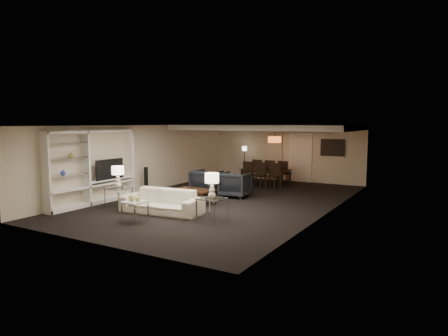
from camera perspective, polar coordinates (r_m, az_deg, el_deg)
name	(u,v)px	position (r m, az deg, el deg)	size (l,w,h in m)	color
floor	(224,201)	(13.35, 0.00, -4.70)	(11.00, 11.00, 0.00)	black
ceiling	(224,125)	(13.10, 0.00, 6.10)	(7.00, 11.00, 0.02)	silver
wall_back	(286,153)	(18.11, 8.83, 2.17)	(7.00, 0.02, 2.50)	beige
wall_front	(93,186)	(8.90, -18.20, -2.49)	(7.00, 0.02, 2.50)	beige
wall_left	(143,159)	(15.23, -11.44, 1.31)	(0.02, 11.00, 2.50)	beige
wall_right	(329,170)	(11.80, 14.83, -0.25)	(0.02, 11.00, 2.50)	beige
ceiling_soffit	(268,127)	(16.22, 6.29, 5.78)	(7.00, 4.00, 0.20)	silver
curtains	(267,153)	(18.39, 6.13, 2.12)	(1.50, 0.12, 2.40)	beige
door	(301,158)	(17.85, 10.87, 1.42)	(0.90, 0.05, 2.10)	silver
painting	(333,148)	(17.39, 15.25, 2.83)	(0.95, 0.04, 0.65)	#142D38
media_unit	(92,168)	(13.28, -18.30, 0.04)	(0.38, 3.40, 2.35)	white
pendant_light	(275,140)	(16.11, 7.25, 4.05)	(0.52, 0.52, 0.24)	#D8591E
sofa	(162,201)	(11.60, -8.88, -4.74)	(2.36, 0.92, 0.69)	beige
coffee_table	(194,196)	(12.88, -4.36, -4.08)	(1.30, 0.76, 0.46)	black
armchair_left	(207,182)	(14.57, -2.50, -2.01)	(0.94, 0.96, 0.88)	black
armchair_right	(235,185)	(13.96, 1.64, -2.38)	(0.94, 0.96, 0.88)	black
side_table_left	(119,197)	(12.74, -14.83, -4.07)	(0.65, 0.65, 0.60)	silver
side_table_right	(212,209)	(10.64, -1.72, -5.93)	(0.65, 0.65, 0.60)	white
table_lamp_left	(118,177)	(12.64, -14.91, -1.23)	(0.37, 0.37, 0.67)	#F3EBCD
table_lamp_right	(212,186)	(10.52, -1.73, -2.54)	(0.37, 0.37, 0.67)	#F0E2CB
marble_table	(135,211)	(10.81, -12.58, -6.06)	(0.54, 0.54, 0.54)	white
gold_gourd_a	(132,198)	(10.81, -13.01, -4.15)	(0.17, 0.17, 0.17)	tan
gold_gourd_b	(138,199)	(10.67, -12.23, -4.32)	(0.15, 0.15, 0.15)	tan
television	(107,169)	(13.66, -16.35, -0.12)	(0.15, 1.14, 0.66)	black
vase_blue	(63,172)	(12.59, -22.01, -0.58)	(0.16, 0.16, 0.17)	#2A48B7
vase_amber	(71,155)	(12.74, -21.00, 1.81)	(0.16, 0.16, 0.17)	#AC9239
floor_speaker	(146,180)	(14.96, -11.07, -1.72)	(0.11, 0.11, 0.97)	black
dining_table	(265,177)	(16.56, 5.90, -1.35)	(1.94, 1.08, 0.68)	black
chair_nl	(245,174)	(16.22, 3.02, -0.90)	(0.47, 0.47, 1.01)	black
chair_nm	(258,175)	(15.96, 4.94, -1.04)	(0.47, 0.47, 1.01)	black
chair_nr	(272,176)	(15.71, 6.91, -1.18)	(0.47, 0.47, 1.01)	black
chair_fl	(259,171)	(17.38, 4.99, -0.42)	(0.47, 0.47, 1.01)	black
chair_fm	(272,172)	(17.13, 6.81, -0.54)	(0.47, 0.47, 1.01)	black
chair_fr	(285,173)	(16.90, 8.67, -0.67)	(0.47, 0.47, 1.01)	black
floor_lamp	(244,163)	(18.45, 2.93, 0.77)	(0.22, 0.22, 1.51)	black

